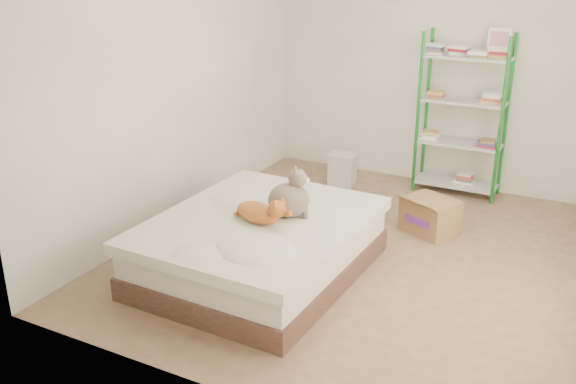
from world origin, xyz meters
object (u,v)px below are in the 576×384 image
Objects in this scene: cardboard_box at (430,216)px; bed at (260,246)px; white_bin at (342,169)px; orange_cat at (258,210)px; shelf_unit at (463,109)px; grey_cat at (289,193)px.

bed is at bearing -100.65° from cardboard_box.
white_bin is at bearing 170.54° from cardboard_box.
white_bin is at bearing 109.77° from orange_cat.
orange_cat is 1.37× the size of white_bin.
white_bin is at bearing 97.53° from bed.
shelf_unit is 2.98× the size of cardboard_box.
cardboard_box reaches higher than white_bin.
orange_cat reaches higher than bed.
grey_cat is at bearing 63.60° from orange_cat.
orange_cat is 1.82m from cardboard_box.
orange_cat is 2.35m from white_bin.
bed is at bearing 98.54° from grey_cat.
grey_cat is at bearing -107.39° from shelf_unit.
white_bin is (-1.19, -0.33, -0.74)m from shelf_unit.
grey_cat is at bearing 39.30° from bed.
orange_cat is 0.28m from grey_cat.
grey_cat is (0.17, 0.20, 0.11)m from orange_cat.
bed is at bearing 124.33° from orange_cat.
cardboard_box is (0.97, 1.48, -0.41)m from orange_cat.
orange_cat is 1.18× the size of grey_cat.
white_bin is (-0.43, 2.10, -0.50)m from grey_cat.
shelf_unit reaches higher than cardboard_box.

